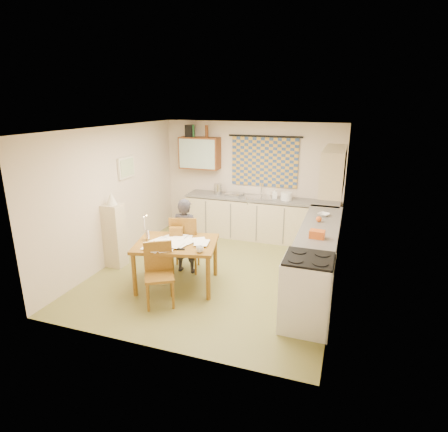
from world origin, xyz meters
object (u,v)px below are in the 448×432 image
at_px(counter_right, 318,255).
at_px(counter_back, 260,218).
at_px(person, 185,236).
at_px(dining_table, 177,264).
at_px(stove, 307,293).
at_px(chair_far, 186,253).
at_px(shelf_stand, 115,236).

bearing_deg(counter_right, counter_back, 130.19).
bearing_deg(person, dining_table, 96.29).
bearing_deg(dining_table, stove, -26.70).
height_order(dining_table, chair_far, chair_far).
xyz_separation_m(person, shelf_stand, (-1.32, -0.19, -0.09)).
height_order(chair_far, shelf_stand, shelf_stand).
distance_m(dining_table, chair_far, 0.58).
height_order(chair_far, person, person).
bearing_deg(counter_right, chair_far, -170.36).
bearing_deg(shelf_stand, dining_table, -13.26).
distance_m(counter_back, chair_far, 2.21).
bearing_deg(counter_right, dining_table, -156.20).
relative_size(counter_back, counter_right, 1.12).
xyz_separation_m(counter_right, chair_far, (-2.25, -0.38, -0.13)).
height_order(stove, dining_table, stove).
height_order(dining_table, person, person).
height_order(stove, shelf_stand, shelf_stand).
relative_size(counter_back, chair_far, 3.19).
height_order(counter_back, dining_table, counter_back).
relative_size(stove, shelf_stand, 0.86).
bearing_deg(chair_far, counter_back, -128.42).
relative_size(counter_back, person, 2.47).
bearing_deg(stove, shelf_stand, 166.55).
distance_m(chair_far, shelf_stand, 1.34).
relative_size(chair_far, person, 0.77).
bearing_deg(chair_far, dining_table, 85.00).
bearing_deg(shelf_stand, person, 8.20).
distance_m(dining_table, shelf_stand, 1.45).
xyz_separation_m(counter_back, shelf_stand, (-2.14, -2.27, 0.13)).
height_order(counter_back, counter_right, same).
xyz_separation_m(counter_back, stove, (1.40, -3.12, 0.05)).
bearing_deg(shelf_stand, chair_far, 10.22).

